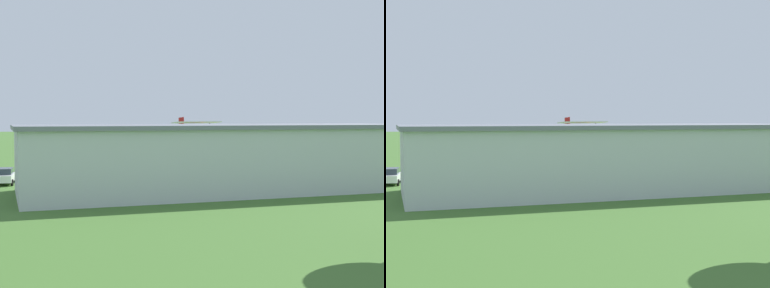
{
  "view_description": "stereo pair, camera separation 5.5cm",
  "coord_description": "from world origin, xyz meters",
  "views": [
    {
      "loc": [
        25.78,
        76.82,
        6.52
      ],
      "look_at": [
        1.13,
        12.87,
        3.32
      ],
      "focal_mm": 52.49,
      "sensor_mm": 36.0,
      "label": 1
    },
    {
      "loc": [
        25.73,
        76.84,
        6.52
      ],
      "look_at": [
        1.13,
        12.87,
        3.32
      ],
      "focal_mm": 52.49,
      "sensor_mm": 36.0,
      "label": 2
    }
  ],
  "objects": [
    {
      "name": "person_at_fence_line",
      "position": [
        -13.64,
        13.85,
        0.86
      ],
      "size": [
        0.4,
        0.4,
        1.73
      ],
      "color": "#33723F",
      "rests_on": "ground_plane"
    },
    {
      "name": "biplane",
      "position": [
        -1.56,
        6.37,
        4.76
      ],
      "size": [
        7.79,
        6.66,
        3.69
      ],
      "color": "#B21E1E"
    },
    {
      "name": "person_by_parked_cars",
      "position": [
        -10.53,
        18.52,
        0.78
      ],
      "size": [
        0.48,
        0.48,
        1.58
      ],
      "color": "#33723F",
      "rests_on": "ground_plane"
    },
    {
      "name": "ground_plane",
      "position": [
        0.0,
        0.0,
        0.0
      ],
      "size": [
        400.0,
        400.0,
        0.0
      ],
      "primitive_type": "plane",
      "color": "#3D6628"
    },
    {
      "name": "hangar",
      "position": [
        5.03,
        31.04,
        2.97
      ],
      "size": [
        36.75,
        14.25,
        5.92
      ],
      "color": "silver",
      "rests_on": "ground_plane"
    },
    {
      "name": "car_white",
      "position": [
        23.32,
        19.19,
        0.83
      ],
      "size": [
        2.56,
        4.24,
        1.6
      ],
      "color": "white",
      "rests_on": "ground_plane"
    }
  ]
}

